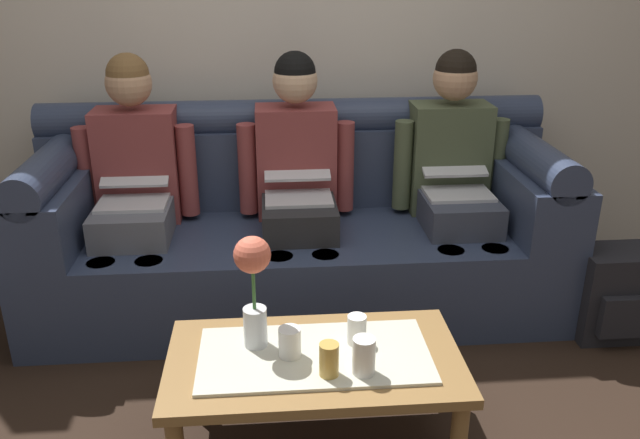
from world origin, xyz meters
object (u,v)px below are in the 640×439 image
at_px(cup_far_center, 357,329).
at_px(flower_vase, 253,279).
at_px(coffee_table, 315,368).
at_px(cup_near_right, 329,359).
at_px(person_left, 135,179).
at_px(cup_far_left, 364,356).
at_px(backpack_right, 613,294).
at_px(person_right, 454,171).
at_px(cup_near_left, 290,342).
at_px(person_middle, 297,175).
at_px(couch, 298,231).

bearing_deg(cup_far_center, flower_vase, 177.47).
height_order(coffee_table, cup_near_right, cup_near_right).
relative_size(person_left, flower_vase, 3.03).
height_order(person_left, coffee_table, person_left).
bearing_deg(cup_far_left, backpack_right, 30.62).
xyz_separation_m(person_right, cup_near_right, (-0.72, -1.20, -0.22)).
bearing_deg(person_right, cup_near_left, -127.65).
bearing_deg(person_right, backpack_right, -36.08).
bearing_deg(flower_vase, coffee_table, -20.01).
bearing_deg(cup_near_left, backpack_right, 22.84).
bearing_deg(backpack_right, person_right, 143.92).
distance_m(person_left, cup_far_center, 1.39).
distance_m(person_right, cup_far_center, 1.21).
xyz_separation_m(person_left, flower_vase, (0.56, -1.01, -0.02)).
xyz_separation_m(cup_near_left, backpack_right, (1.48, 0.62, -0.23)).
xyz_separation_m(person_middle, flower_vase, (-0.20, -1.01, -0.02)).
distance_m(person_middle, coffee_table, 1.13).
bearing_deg(person_right, couch, 179.64).
relative_size(coffee_table, cup_far_center, 9.55).
relative_size(person_right, flower_vase, 3.03).
distance_m(couch, coffee_table, 1.09).
bearing_deg(person_left, coffee_table, -55.09).
bearing_deg(couch, cup_far_left, -82.98).
height_order(couch, person_right, person_right).
distance_m(couch, cup_far_center, 1.04).
xyz_separation_m(cup_near_right, cup_far_left, (0.11, 0.00, 0.01)).
bearing_deg(person_left, backpack_right, -12.20).
height_order(person_left, cup_far_left, person_left).
bearing_deg(cup_far_left, cup_far_center, 89.55).
bearing_deg(person_middle, person_left, 179.99).
bearing_deg(couch, person_middle, -90.00).
height_order(coffee_table, backpack_right, backpack_right).
relative_size(person_middle, cup_near_left, 11.87).
distance_m(person_middle, backpack_right, 1.54).
relative_size(cup_far_left, backpack_right, 0.30).
height_order(cup_near_right, backpack_right, cup_near_right).
xyz_separation_m(flower_vase, cup_far_left, (0.34, -0.19, -0.19)).
xyz_separation_m(person_middle, person_right, (0.76, 0.00, -0.00)).
height_order(cup_near_right, cup_far_left, cup_far_left).
bearing_deg(person_middle, backpack_right, -18.44).
xyz_separation_m(person_left, cup_far_left, (0.90, -1.20, -0.21)).
height_order(couch, coffee_table, couch).
relative_size(cup_near_left, cup_near_right, 0.92).
bearing_deg(coffee_table, couch, 90.00).
height_order(couch, cup_near_right, couch).
bearing_deg(person_left, person_right, -0.00).
bearing_deg(coffee_table, cup_near_right, -72.47).
bearing_deg(cup_near_left, cup_far_center, 14.35).
distance_m(couch, cup_near_right, 1.21).
height_order(couch, flower_vase, couch).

